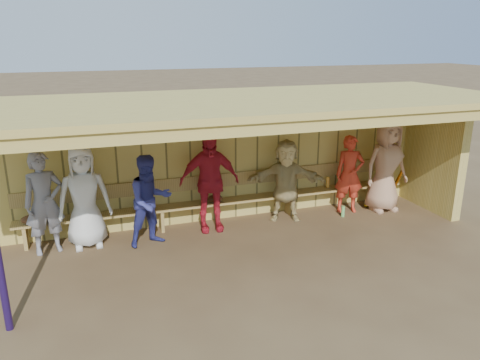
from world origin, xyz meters
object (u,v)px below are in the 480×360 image
at_px(player_h, 386,166).
at_px(bench, 227,195).
at_px(player_a, 44,203).
at_px(player_g, 349,174).
at_px(player_b, 84,197).
at_px(player_c, 150,201).
at_px(player_f, 286,180).
at_px(player_d, 209,182).

bearing_deg(player_h, bench, 171.61).
bearing_deg(player_a, player_g, -14.26).
relative_size(player_b, player_c, 1.11).
xyz_separation_m(player_a, player_g, (5.71, 0.04, -0.07)).
xyz_separation_m(player_b, player_f, (3.69, 0.00, -0.08)).
height_order(player_b, bench, player_b).
relative_size(player_c, player_h, 0.84).
relative_size(player_d, player_f, 1.16).
bearing_deg(player_g, player_h, 4.05).
distance_m(player_a, player_f, 4.31).
bearing_deg(player_d, player_b, -175.08).
bearing_deg(player_d, player_g, 4.92).
distance_m(player_b, player_d, 2.17).
height_order(player_g, bench, player_g).
bearing_deg(player_c, bench, 5.63).
xyz_separation_m(player_h, bench, (-3.22, 0.48, -0.42)).
relative_size(player_d, player_g, 1.18).
bearing_deg(player_h, player_f, 175.39).
relative_size(player_a, player_b, 0.97).
height_order(player_c, bench, player_c).
bearing_deg(bench, player_a, -173.81).
bearing_deg(player_d, player_a, -174.18).
distance_m(player_d, bench, 0.66).
xyz_separation_m(player_c, player_f, (2.64, 0.29, 0.01)).
bearing_deg(player_a, bench, -8.51).
bearing_deg(player_f, player_h, 17.06).
xyz_separation_m(player_f, player_g, (1.40, 0.00, -0.01)).
distance_m(player_d, player_f, 1.53).
xyz_separation_m(player_b, player_c, (1.05, -0.29, -0.09)).
height_order(player_d, player_h, player_h).
distance_m(player_g, bench, 2.52).
relative_size(player_d, bench, 0.24).
height_order(player_a, player_d, player_d).
xyz_separation_m(player_c, bench, (1.55, 0.60, -0.26)).
height_order(player_b, player_f, player_b).
bearing_deg(player_d, player_h, 2.17).
bearing_deg(bench, player_g, -6.99).
bearing_deg(player_g, player_c, -158.30).
xyz_separation_m(player_a, player_h, (6.44, -0.13, 0.08)).
xyz_separation_m(player_c, player_g, (4.04, 0.29, -0.00)).
distance_m(player_a, player_b, 0.62).
bearing_deg(player_f, player_a, -157.65).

